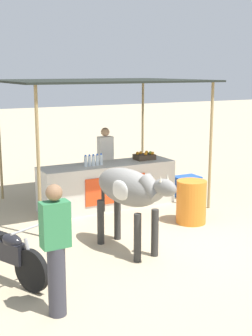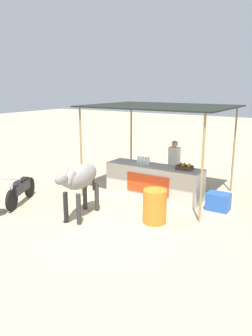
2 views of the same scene
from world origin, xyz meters
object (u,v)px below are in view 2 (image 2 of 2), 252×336
stall_counter (154,181)px  cow (80,179)px  water_barrel (155,206)px  cooler_box (218,202)px  motorcycle_parked (21,189)px  vendor_behind_counter (174,166)px  fruit_crate (185,167)px

stall_counter → cow: size_ratio=1.62×
cow → water_barrel: bearing=22.0°
cooler_box → motorcycle_parked: size_ratio=0.36×
vendor_behind_counter → cooler_box: bearing=-26.2°
stall_counter → water_barrel: (0.96, -1.78, -0.06)m
stall_counter → cooler_box: bearing=-2.7°
vendor_behind_counter → motorcycle_parked: vendor_behind_counter is taller
cow → motorcycle_parked: (-2.11, -0.15, -0.61)m
cooler_box → motorcycle_parked: bearing=-152.9°
stall_counter → motorcycle_parked: 3.94m
motorcycle_parked → water_barrel: bearing=12.5°
water_barrel → cow: (-1.77, -0.72, 0.61)m
stall_counter → vendor_behind_counter: 0.90m
vendor_behind_counter → water_barrel: (0.64, -2.53, -0.43)m
fruit_crate → vendor_behind_counter: bearing=132.8°
vendor_behind_counter → motorcycle_parked: (-3.23, -3.39, -0.42)m
cooler_box → vendor_behind_counter: bearing=153.8°
fruit_crate → cooler_box: 1.35m
vendor_behind_counter → cow: size_ratio=0.89×
stall_counter → fruit_crate: bearing=3.2°
cow → fruit_crate: bearing=55.1°
fruit_crate → cooler_box: size_ratio=0.73×
water_barrel → motorcycle_parked: 3.97m
cow → motorcycle_parked: cow is taller
fruit_crate → motorcycle_parked: size_ratio=0.27×
motorcycle_parked → vendor_behind_counter: bearing=46.3°
cooler_box → water_barrel: size_ratio=0.71×
fruit_crate → cooler_box: (1.08, -0.15, -0.79)m
water_barrel → motorcycle_parked: size_ratio=0.51×
cooler_box → motorcycle_parked: 5.58m
fruit_crate → motorcycle_parked: (-3.88, -2.69, -0.60)m
vendor_behind_counter → cooler_box: size_ratio=2.75×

